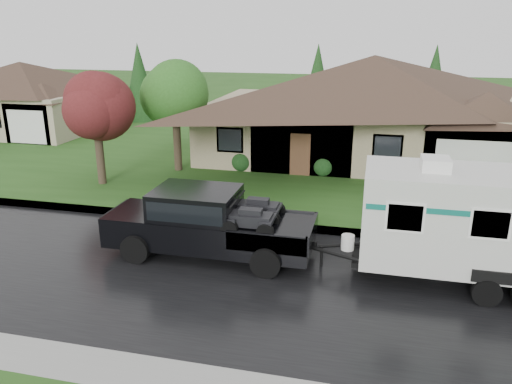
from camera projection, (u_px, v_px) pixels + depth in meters
ground at (296, 256)px, 16.36m from camera, size 140.00×140.00×0.00m
road at (285, 285)px, 14.51m from camera, size 140.00×8.00×0.01m
curb at (305, 228)px, 18.42m from camera, size 140.00×0.50×0.15m
lawn at (335, 151)px, 30.21m from camera, size 140.00×26.00×0.15m
house_main at (378, 96)px, 27.54m from camera, size 19.44×10.80×6.90m
house_far at (25, 91)px, 34.89m from camera, size 10.80×8.64×5.80m
tree_left_green at (175, 93)px, 24.64m from camera, size 3.42×3.42×5.65m
tree_red at (95, 106)px, 22.46m from camera, size 3.16×3.16×5.24m
shrub_row at (367, 168)px, 24.32m from camera, size 13.60×1.00×1.00m
pickup_truck at (206, 221)px, 16.12m from camera, size 6.66×2.53×2.22m
travel_trailer at (504, 222)px, 13.94m from camera, size 8.21×2.89×3.68m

